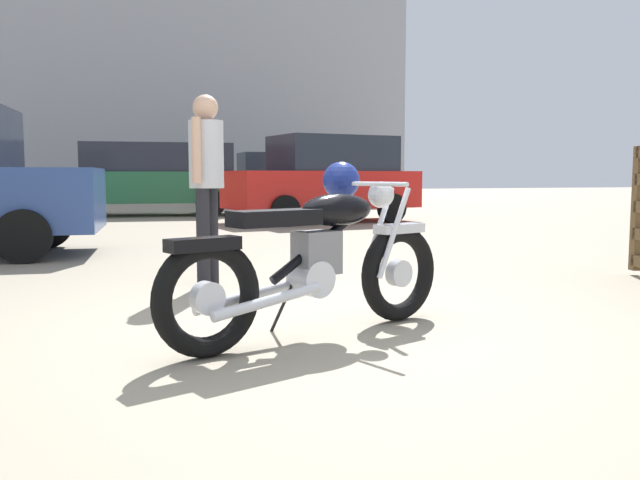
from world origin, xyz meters
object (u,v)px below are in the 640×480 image
bystander (206,170)px  pale_sedan_back (273,180)px  red_hatchback_near (151,177)px  white_estate_far (325,178)px  vintage_motorcycle (318,255)px

bystander → pale_sedan_back: 15.00m
bystander → pale_sedan_back: bearing=-73.1°
red_hatchback_near → white_estate_far: white_estate_far is taller
bystander → white_estate_far: 8.12m
bystander → red_hatchback_near: red_hatchback_near is taller
vintage_motorcycle → bystander: 2.11m
vintage_motorcycle → white_estate_far: bearing=50.7°
bystander → pale_sedan_back: (4.14, 14.42, -0.18)m
red_hatchback_near → white_estate_far: (3.31, -3.48, -0.02)m
bystander → pale_sedan_back: size_ratio=0.39×
white_estate_far → pale_sedan_back: size_ratio=0.97×
vintage_motorcycle → pale_sedan_back: (3.76, 16.42, 0.34)m
pale_sedan_back → vintage_motorcycle: bearing=-102.0°
bystander → pale_sedan_back: pale_sedan_back is taller
pale_sedan_back → bystander: bearing=-105.1°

